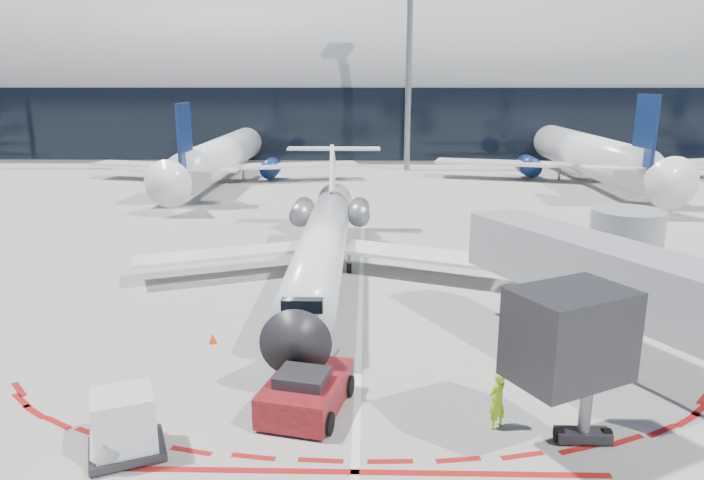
{
  "coord_description": "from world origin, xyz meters",
  "views": [
    {
      "loc": [
        0.28,
        -26.61,
        10.48
      ],
      "look_at": [
        -0.42,
        2.64,
        2.97
      ],
      "focal_mm": 32.0,
      "sensor_mm": 36.0,
      "label": 1
    }
  ],
  "objects_px": {
    "uld_container": "(125,425)",
    "ramp_worker": "(497,400)",
    "regional_jet": "(323,241)",
    "pushback_tug": "(306,391)"
  },
  "relations": [
    {
      "from": "ramp_worker",
      "to": "uld_container",
      "type": "relative_size",
      "value": 0.72
    },
    {
      "from": "uld_container",
      "to": "ramp_worker",
      "type": "bearing_deg",
      "value": -14.32
    },
    {
      "from": "pushback_tug",
      "to": "ramp_worker",
      "type": "distance_m",
      "value": 6.06
    },
    {
      "from": "pushback_tug",
      "to": "uld_container",
      "type": "xyz_separation_m",
      "value": [
        -4.91,
        -2.65,
        0.3
      ]
    },
    {
      "from": "pushback_tug",
      "to": "uld_container",
      "type": "distance_m",
      "value": 5.59
    },
    {
      "from": "uld_container",
      "to": "regional_jet",
      "type": "bearing_deg",
      "value": 51.28
    },
    {
      "from": "regional_jet",
      "to": "pushback_tug",
      "type": "bearing_deg",
      "value": -88.49
    },
    {
      "from": "pushback_tug",
      "to": "uld_container",
      "type": "bearing_deg",
      "value": -138.52
    },
    {
      "from": "regional_jet",
      "to": "pushback_tug",
      "type": "xyz_separation_m",
      "value": [
        0.36,
        -13.87,
        -1.46
      ]
    },
    {
      "from": "ramp_worker",
      "to": "uld_container",
      "type": "xyz_separation_m",
      "value": [
        -10.89,
        -1.73,
        0.02
      ]
    }
  ]
}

